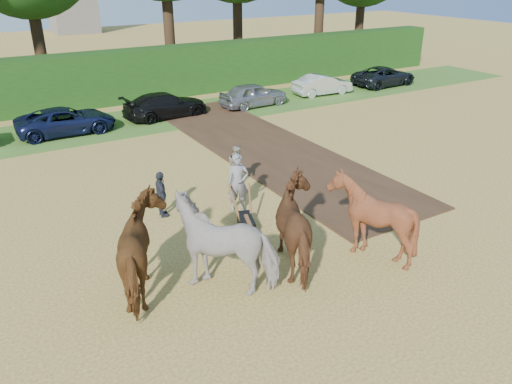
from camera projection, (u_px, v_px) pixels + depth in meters
name	position (u px, v px, depth m)	size (l,w,h in m)	color
ground	(340.00, 218.00, 16.17)	(120.00, 120.00, 0.00)	gold
earth_strip	(265.00, 148.00, 22.33)	(4.50, 17.00, 0.05)	#472D1C
grass_verge	(174.00, 116.00, 27.10)	(50.00, 5.00, 0.03)	#38601E
hedgerow	(144.00, 74.00, 30.01)	(46.00, 1.60, 3.00)	#14380F
spectator_near	(237.00, 166.00, 18.13)	(0.78, 0.61, 1.61)	#B8B191
spectator_far	(161.00, 194.00, 15.98)	(0.91, 0.38, 1.55)	#22252D
plough_team	(265.00, 232.00, 12.92)	(8.22, 5.99, 2.37)	brown
parked_cars	(212.00, 100.00, 27.71)	(30.48, 2.56, 1.38)	white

